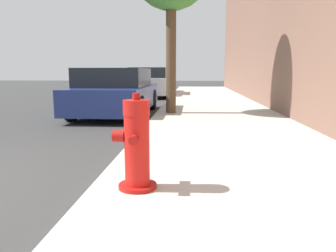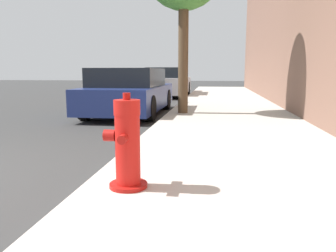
{
  "view_description": "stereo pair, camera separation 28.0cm",
  "coord_description": "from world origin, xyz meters",
  "views": [
    {
      "loc": [
        3.06,
        -2.58,
        1.17
      ],
      "look_at": [
        2.77,
        1.35,
        0.51
      ],
      "focal_mm": 35.0,
      "sensor_mm": 36.0,
      "label": 1
    },
    {
      "loc": [
        3.34,
        -2.55,
        1.17
      ],
      "look_at": [
        2.77,
        1.35,
        0.51
      ],
      "focal_mm": 35.0,
      "sensor_mm": 36.0,
      "label": 2
    }
  ],
  "objects": [
    {
      "name": "sidewalk_slab",
      "position": [
        3.68,
        0.0,
        0.08
      ],
      "size": [
        3.04,
        40.0,
        0.16
      ],
      "color": "beige",
      "rests_on": "ground_plane"
    },
    {
      "name": "fire_hydrant",
      "position": [
        2.58,
        0.15,
        0.53
      ],
      "size": [
        0.38,
        0.38,
        0.83
      ],
      "color": "#A91511",
      "rests_on": "sidewalk_slab"
    },
    {
      "name": "parked_car_near",
      "position": [
        1.0,
        6.21,
        0.61
      ],
      "size": [
        1.82,
        4.15,
        1.25
      ],
      "color": "navy",
      "rests_on": "ground_plane"
    },
    {
      "name": "parked_car_mid",
      "position": [
        1.08,
        12.95,
        0.66
      ],
      "size": [
        1.83,
        4.45,
        1.35
      ],
      "color": "#B7B7BC",
      "rests_on": "ground_plane"
    }
  ]
}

